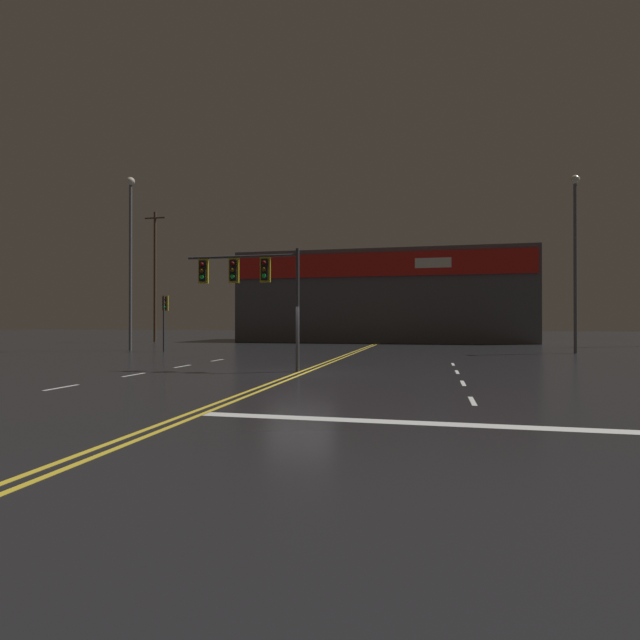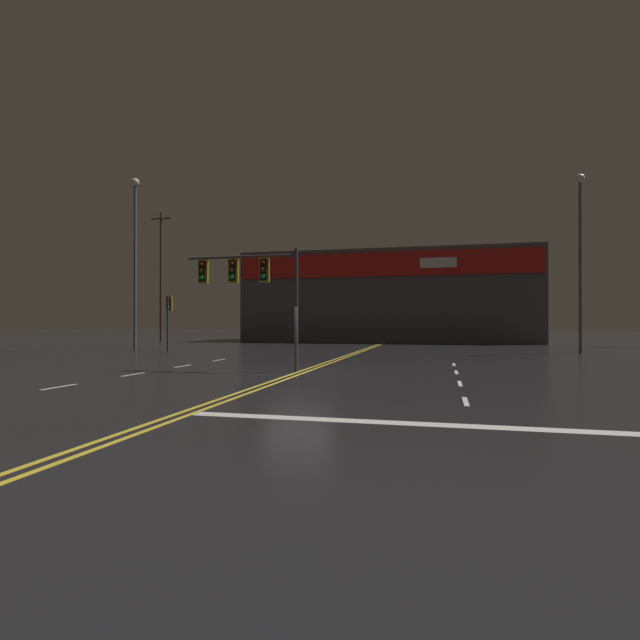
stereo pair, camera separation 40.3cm
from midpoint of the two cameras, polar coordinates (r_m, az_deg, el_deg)
The scene contains 8 objects.
ground_plane at distance 18.59m, azimuth -2.94°, elevation -6.12°, with size 200.00×200.00×0.00m, color black.
road_markings at distance 16.52m, azimuth -0.45°, elevation -6.83°, with size 16.98×60.00×0.01m.
traffic_signal_median at distance 19.90m, azimuth -8.90°, elevation 4.89°, with size 4.64×0.36×4.74m.
traffic_signal_corner_northwest at distance 34.12m, azimuth -17.65°, elevation 1.05°, with size 0.42×0.36×3.65m.
streetlight_near_right at distance 36.77m, azimuth -21.14°, elevation 8.20°, with size 0.56×0.56×11.81m.
streetlight_median_approach at distance 34.69m, azimuth 26.85°, elevation 7.98°, with size 0.56×0.56×10.98m.
building_backdrop at distance 51.25m, azimuth 7.03°, elevation 2.53°, with size 28.18×10.23×8.81m.
utility_pole_row at distance 45.18m, azimuth 5.89°, elevation 5.57°, with size 46.66×0.26×12.90m.
Camera 1 is at (4.75, -17.86, 1.88)m, focal length 28.00 mm.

